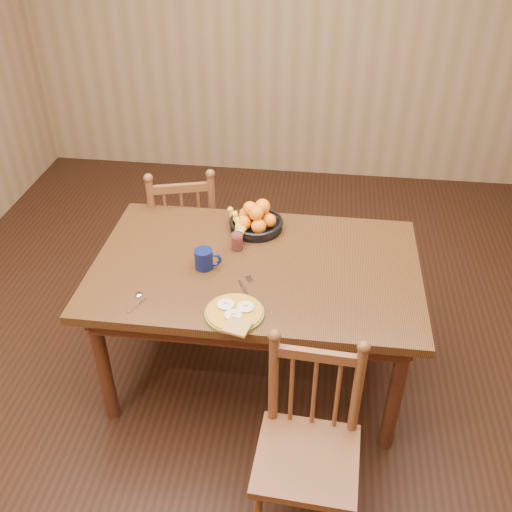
# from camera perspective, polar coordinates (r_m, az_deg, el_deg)

# --- Properties ---
(room) EXTENTS (4.52, 5.02, 2.72)m
(room) POSITION_cam_1_polar(r_m,az_deg,el_deg) (2.49, -0.00, 10.35)
(room) COLOR black
(room) RESTS_ON ground
(dining_table) EXTENTS (1.60, 1.00, 0.75)m
(dining_table) POSITION_cam_1_polar(r_m,az_deg,el_deg) (2.85, -0.00, -2.21)
(dining_table) COLOR black
(dining_table) RESTS_ON ground
(chair_far) EXTENTS (0.52, 0.50, 0.93)m
(chair_far) POSITION_cam_1_polar(r_m,az_deg,el_deg) (3.60, -7.18, 2.21)
(chair_far) COLOR #502A18
(chair_far) RESTS_ON ground
(chair_near) EXTENTS (0.43, 0.41, 0.91)m
(chair_near) POSITION_cam_1_polar(r_m,az_deg,el_deg) (2.44, 5.24, -18.64)
(chair_near) COLOR #502A18
(chair_near) RESTS_ON ground
(breakfast_plate) EXTENTS (0.26, 0.30, 0.04)m
(breakfast_plate) POSITION_cam_1_polar(r_m,az_deg,el_deg) (2.50, -2.15, -5.71)
(breakfast_plate) COLOR #59601E
(breakfast_plate) RESTS_ON dining_table
(fork) EXTENTS (0.08, 0.18, 0.00)m
(fork) POSITION_cam_1_polar(r_m,az_deg,el_deg) (2.66, -1.01, -3.01)
(fork) COLOR silver
(fork) RESTS_ON dining_table
(spoon) EXTENTS (0.06, 0.15, 0.01)m
(spoon) POSITION_cam_1_polar(r_m,az_deg,el_deg) (2.65, -11.72, -4.12)
(spoon) COLOR silver
(spoon) RESTS_ON dining_table
(coffee_mug) EXTENTS (0.13, 0.09, 0.10)m
(coffee_mug) POSITION_cam_1_polar(r_m,az_deg,el_deg) (2.76, -5.16, -0.29)
(coffee_mug) COLOR #0B123D
(coffee_mug) RESTS_ON dining_table
(juice_glass) EXTENTS (0.06, 0.06, 0.09)m
(juice_glass) POSITION_cam_1_polar(r_m,az_deg,el_deg) (2.89, -1.89, 1.43)
(juice_glass) COLOR silver
(juice_glass) RESTS_ON dining_table
(fruit_bowl) EXTENTS (0.32, 0.32, 0.17)m
(fruit_bowl) POSITION_cam_1_polar(r_m,az_deg,el_deg) (3.04, -0.11, 3.62)
(fruit_bowl) COLOR black
(fruit_bowl) RESTS_ON dining_table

